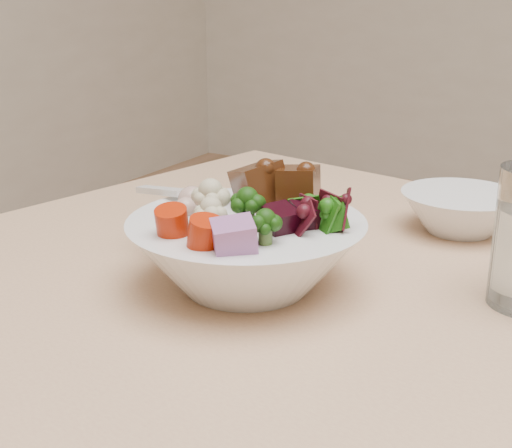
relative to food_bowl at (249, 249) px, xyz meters
name	(u,v)px	position (x,y,z in m)	size (l,w,h in m)	color
food_bowl	(249,249)	(0.00, 0.00, 0.00)	(0.22, 0.22, 0.12)	white
soup_spoon	(183,203)	(-0.08, 0.02, 0.03)	(0.11, 0.06, 0.02)	white
side_bowl	(461,212)	(0.13, 0.25, -0.01)	(0.13, 0.13, 0.04)	white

